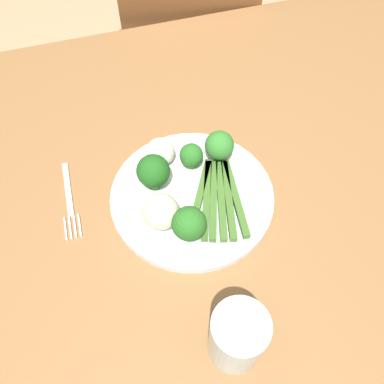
{
  "coord_description": "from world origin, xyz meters",
  "views": [
    {
      "loc": [
        0.15,
        0.42,
        1.34
      ],
      "look_at": [
        0.03,
        0.05,
        0.77
      ],
      "focal_mm": 36.79,
      "sensor_mm": 36.0,
      "label": 1
    }
  ],
  "objects_px": {
    "plate": "(192,196)",
    "water_glass": "(237,336)",
    "broccoli_outer_edge": "(189,224)",
    "cauliflower_front": "(160,152)",
    "broccoli_back": "(219,146)",
    "dining_table": "(198,199)",
    "asparagus_bundle": "(218,198)",
    "broccoli_left": "(191,155)",
    "chair": "(186,64)",
    "broccoli_right": "(153,171)",
    "cauliflower_back_right": "(161,212)",
    "fork": "(69,200)"
  },
  "relations": [
    {
      "from": "dining_table",
      "to": "chair",
      "type": "relative_size",
      "value": 1.67
    },
    {
      "from": "plate",
      "to": "broccoli_back",
      "type": "distance_m",
      "value": 0.1
    },
    {
      "from": "asparagus_bundle",
      "to": "cauliflower_back_right",
      "type": "bearing_deg",
      "value": -65.78
    },
    {
      "from": "broccoli_right",
      "to": "broccoli_outer_edge",
      "type": "bearing_deg",
      "value": 103.7
    },
    {
      "from": "water_glass",
      "to": "broccoli_outer_edge",
      "type": "bearing_deg",
      "value": -86.6
    },
    {
      "from": "plate",
      "to": "broccoli_outer_edge",
      "type": "height_order",
      "value": "broccoli_outer_edge"
    },
    {
      "from": "broccoli_left",
      "to": "water_glass",
      "type": "height_order",
      "value": "water_glass"
    },
    {
      "from": "dining_table",
      "to": "cauliflower_front",
      "type": "bearing_deg",
      "value": -28.02
    },
    {
      "from": "plate",
      "to": "broccoli_outer_edge",
      "type": "distance_m",
      "value": 0.1
    },
    {
      "from": "plate",
      "to": "broccoli_back",
      "type": "relative_size",
      "value": 4.44
    },
    {
      "from": "chair",
      "to": "broccoli_back",
      "type": "relative_size",
      "value": 13.4
    },
    {
      "from": "broccoli_outer_edge",
      "to": "cauliflower_front",
      "type": "height_order",
      "value": "broccoli_outer_edge"
    },
    {
      "from": "cauliflower_front",
      "to": "plate",
      "type": "bearing_deg",
      "value": 110.38
    },
    {
      "from": "broccoli_outer_edge",
      "to": "fork",
      "type": "xyz_separation_m",
      "value": [
        0.18,
        -0.14,
        -0.05
      ]
    },
    {
      "from": "dining_table",
      "to": "cauliflower_back_right",
      "type": "distance_m",
      "value": 0.19
    },
    {
      "from": "fork",
      "to": "cauliflower_front",
      "type": "bearing_deg",
      "value": 100.59
    },
    {
      "from": "cauliflower_back_right",
      "to": "broccoli_right",
      "type": "bearing_deg",
      "value": -95.66
    },
    {
      "from": "asparagus_bundle",
      "to": "plate",
      "type": "bearing_deg",
      "value": -107.39
    },
    {
      "from": "broccoli_right",
      "to": "cauliflower_back_right",
      "type": "height_order",
      "value": "broccoli_right"
    },
    {
      "from": "cauliflower_back_right",
      "to": "water_glass",
      "type": "xyz_separation_m",
      "value": [
        -0.05,
        0.22,
        0.01
      ]
    },
    {
      "from": "plate",
      "to": "broccoli_right",
      "type": "distance_m",
      "value": 0.08
    },
    {
      "from": "chair",
      "to": "broccoli_back",
      "type": "distance_m",
      "value": 0.7
    },
    {
      "from": "plate",
      "to": "water_glass",
      "type": "bearing_deg",
      "value": 85.89
    },
    {
      "from": "plate",
      "to": "cauliflower_back_right",
      "type": "relative_size",
      "value": 4.7
    },
    {
      "from": "asparagus_bundle",
      "to": "broccoli_right",
      "type": "bearing_deg",
      "value": -106.0
    },
    {
      "from": "cauliflower_front",
      "to": "water_glass",
      "type": "relative_size",
      "value": 0.49
    },
    {
      "from": "broccoli_left",
      "to": "cauliflower_front",
      "type": "distance_m",
      "value": 0.06
    },
    {
      "from": "chair",
      "to": "asparagus_bundle",
      "type": "bearing_deg",
      "value": 84.06
    },
    {
      "from": "broccoli_back",
      "to": "fork",
      "type": "relative_size",
      "value": 0.39
    },
    {
      "from": "plate",
      "to": "water_glass",
      "type": "xyz_separation_m",
      "value": [
        0.02,
        0.26,
        0.05
      ]
    },
    {
      "from": "asparagus_bundle",
      "to": "broccoli_left",
      "type": "relative_size",
      "value": 3.28
    },
    {
      "from": "dining_table",
      "to": "broccoli_back",
      "type": "height_order",
      "value": "broccoli_back"
    },
    {
      "from": "dining_table",
      "to": "water_glass",
      "type": "relative_size",
      "value": 13.71
    },
    {
      "from": "chair",
      "to": "broccoli_right",
      "type": "height_order",
      "value": "chair"
    },
    {
      "from": "asparagus_bundle",
      "to": "broccoli_right",
      "type": "relative_size",
      "value": 2.42
    },
    {
      "from": "broccoli_outer_edge",
      "to": "fork",
      "type": "bearing_deg",
      "value": -37.52
    },
    {
      "from": "broccoli_back",
      "to": "broccoli_outer_edge",
      "type": "bearing_deg",
      "value": 54.29
    },
    {
      "from": "fork",
      "to": "water_glass",
      "type": "relative_size",
      "value": 1.57
    },
    {
      "from": "dining_table",
      "to": "broccoli_back",
      "type": "bearing_deg",
      "value": -171.12
    },
    {
      "from": "dining_table",
      "to": "broccoli_right",
      "type": "distance_m",
      "value": 0.18
    },
    {
      "from": "chair",
      "to": "broccoli_outer_edge",
      "type": "distance_m",
      "value": 0.84
    },
    {
      "from": "broccoli_outer_edge",
      "to": "cauliflower_back_right",
      "type": "height_order",
      "value": "broccoli_outer_edge"
    },
    {
      "from": "broccoli_back",
      "to": "cauliflower_back_right",
      "type": "bearing_deg",
      "value": 36.14
    },
    {
      "from": "plate",
      "to": "cauliflower_back_right",
      "type": "distance_m",
      "value": 0.08
    },
    {
      "from": "dining_table",
      "to": "asparagus_bundle",
      "type": "distance_m",
      "value": 0.14
    },
    {
      "from": "broccoli_outer_edge",
      "to": "dining_table",
      "type": "bearing_deg",
      "value": -114.27
    },
    {
      "from": "broccoli_back",
      "to": "cauliflower_front",
      "type": "distance_m",
      "value": 0.11
    },
    {
      "from": "broccoli_left",
      "to": "chair",
      "type": "bearing_deg",
      "value": -105.59
    },
    {
      "from": "dining_table",
      "to": "broccoli_left",
      "type": "relative_size",
      "value": 27.6
    },
    {
      "from": "broccoli_left",
      "to": "water_glass",
      "type": "xyz_separation_m",
      "value": [
        0.04,
        0.32,
        0.01
      ]
    }
  ]
}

